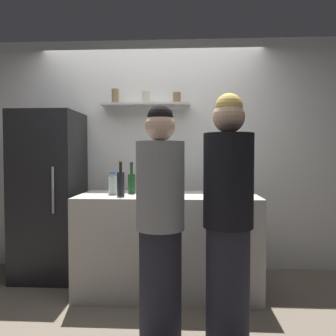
{
  "coord_description": "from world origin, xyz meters",
  "views": [
    {
      "loc": [
        0.4,
        -2.72,
        1.31
      ],
      "look_at": [
        0.22,
        0.49,
        1.18
      ],
      "focal_mm": 36.82,
      "sensor_mm": 36.0,
      "label": 1
    }
  ],
  "objects_px": {
    "refrigerator": "(50,195)",
    "wine_bottle_green_glass": "(132,182)",
    "person_blonde": "(228,221)",
    "water_bottle_plastic": "(113,185)",
    "utensil_holder": "(152,188)",
    "person_grey_hoodie": "(160,224)",
    "baking_pan": "(225,194)",
    "wine_bottle_dark_glass": "(121,183)"
  },
  "relations": [
    {
      "from": "utensil_holder",
      "to": "wine_bottle_dark_glass",
      "type": "relative_size",
      "value": 0.68
    },
    {
      "from": "water_bottle_plastic",
      "to": "person_blonde",
      "type": "distance_m",
      "value": 1.3
    },
    {
      "from": "baking_pan",
      "to": "person_blonde",
      "type": "height_order",
      "value": "person_blonde"
    },
    {
      "from": "baking_pan",
      "to": "water_bottle_plastic",
      "type": "xyz_separation_m",
      "value": [
        -1.04,
        0.08,
        0.07
      ]
    },
    {
      "from": "utensil_holder",
      "to": "water_bottle_plastic",
      "type": "xyz_separation_m",
      "value": [
        -0.37,
        -0.05,
        0.03
      ]
    },
    {
      "from": "utensil_holder",
      "to": "wine_bottle_green_glass",
      "type": "relative_size",
      "value": 0.74
    },
    {
      "from": "person_grey_hoodie",
      "to": "refrigerator",
      "type": "bearing_deg",
      "value": 125.11
    },
    {
      "from": "utensil_holder",
      "to": "water_bottle_plastic",
      "type": "bearing_deg",
      "value": -172.95
    },
    {
      "from": "baking_pan",
      "to": "water_bottle_plastic",
      "type": "bearing_deg",
      "value": 175.32
    },
    {
      "from": "wine_bottle_green_glass",
      "to": "water_bottle_plastic",
      "type": "relative_size",
      "value": 1.42
    },
    {
      "from": "wine_bottle_green_glass",
      "to": "person_grey_hoodie",
      "type": "relative_size",
      "value": 0.18
    },
    {
      "from": "baking_pan",
      "to": "water_bottle_plastic",
      "type": "distance_m",
      "value": 1.04
    },
    {
      "from": "wine_bottle_green_glass",
      "to": "person_grey_hoodie",
      "type": "bearing_deg",
      "value": -68.66
    },
    {
      "from": "baking_pan",
      "to": "wine_bottle_dark_glass",
      "type": "relative_size",
      "value": 1.03
    },
    {
      "from": "water_bottle_plastic",
      "to": "refrigerator",
      "type": "bearing_deg",
      "value": 153.09
    },
    {
      "from": "utensil_holder",
      "to": "person_blonde",
      "type": "bearing_deg",
      "value": -55.19
    },
    {
      "from": "baking_pan",
      "to": "person_grey_hoodie",
      "type": "bearing_deg",
      "value": -126.79
    },
    {
      "from": "utensil_holder",
      "to": "person_grey_hoodie",
      "type": "distance_m",
      "value": 0.86
    },
    {
      "from": "baking_pan",
      "to": "person_blonde",
      "type": "bearing_deg",
      "value": -94.55
    },
    {
      "from": "wine_bottle_dark_glass",
      "to": "person_blonde",
      "type": "height_order",
      "value": "person_blonde"
    },
    {
      "from": "wine_bottle_dark_glass",
      "to": "water_bottle_plastic",
      "type": "xyz_separation_m",
      "value": [
        -0.1,
        0.14,
        -0.03
      ]
    },
    {
      "from": "refrigerator",
      "to": "person_grey_hoodie",
      "type": "bearing_deg",
      "value": -42.75
    },
    {
      "from": "utensil_holder",
      "to": "wine_bottle_green_glass",
      "type": "xyz_separation_m",
      "value": [
        -0.2,
        0.05,
        0.05
      ]
    },
    {
      "from": "baking_pan",
      "to": "person_grey_hoodie",
      "type": "xyz_separation_m",
      "value": [
        -0.53,
        -0.71,
        -0.13
      ]
    },
    {
      "from": "water_bottle_plastic",
      "to": "person_blonde",
      "type": "bearing_deg",
      "value": -40.44
    },
    {
      "from": "wine_bottle_dark_glass",
      "to": "water_bottle_plastic",
      "type": "relative_size",
      "value": 1.55
    },
    {
      "from": "wine_bottle_dark_glass",
      "to": "person_grey_hoodie",
      "type": "bearing_deg",
      "value": -58.13
    },
    {
      "from": "person_grey_hoodie",
      "to": "wine_bottle_dark_glass",
      "type": "bearing_deg",
      "value": 109.72
    },
    {
      "from": "refrigerator",
      "to": "wine_bottle_dark_glass",
      "type": "relative_size",
      "value": 5.33
    },
    {
      "from": "person_blonde",
      "to": "water_bottle_plastic",
      "type": "bearing_deg",
      "value": -35.62
    },
    {
      "from": "water_bottle_plastic",
      "to": "person_grey_hoodie",
      "type": "height_order",
      "value": "person_grey_hoodie"
    },
    {
      "from": "person_grey_hoodie",
      "to": "wine_bottle_green_glass",
      "type": "bearing_deg",
      "value": 99.2
    },
    {
      "from": "refrigerator",
      "to": "wine_bottle_green_glass",
      "type": "relative_size",
      "value": 5.81
    },
    {
      "from": "utensil_holder",
      "to": "person_blonde",
      "type": "height_order",
      "value": "person_blonde"
    },
    {
      "from": "wine_bottle_dark_glass",
      "to": "water_bottle_plastic",
      "type": "bearing_deg",
      "value": 127.11
    },
    {
      "from": "baking_pan",
      "to": "person_blonde",
      "type": "xyz_separation_m",
      "value": [
        -0.06,
        -0.75,
        -0.1
      ]
    },
    {
      "from": "person_grey_hoodie",
      "to": "water_bottle_plastic",
      "type": "bearing_deg",
      "value": 110.67
    },
    {
      "from": "wine_bottle_dark_glass",
      "to": "water_bottle_plastic",
      "type": "distance_m",
      "value": 0.17
    },
    {
      "from": "utensil_holder",
      "to": "person_grey_hoodie",
      "type": "relative_size",
      "value": 0.13
    },
    {
      "from": "refrigerator",
      "to": "wine_bottle_dark_glass",
      "type": "bearing_deg",
      "value": -31.13
    },
    {
      "from": "baking_pan",
      "to": "wine_bottle_dark_glass",
      "type": "xyz_separation_m",
      "value": [
        -0.93,
        -0.05,
        0.1
      ]
    },
    {
      "from": "refrigerator",
      "to": "wine_bottle_green_glass",
      "type": "height_order",
      "value": "refrigerator"
    }
  ]
}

